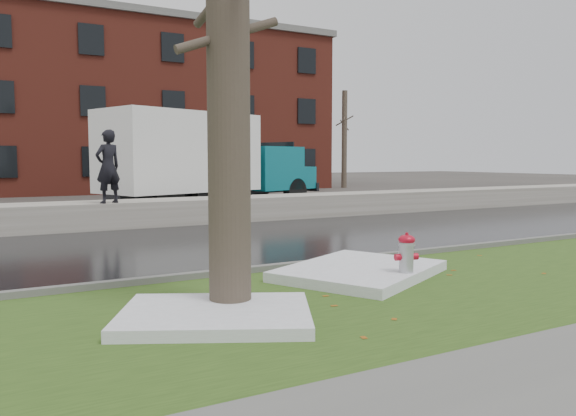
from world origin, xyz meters
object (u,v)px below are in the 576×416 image
fire_hydrant (406,256)px  tree (228,41)px  worker (108,167)px  box_truck (205,160)px

fire_hydrant → tree: size_ratio=0.12×
worker → tree: bearing=66.5°
box_truck → worker: size_ratio=5.43×
tree → box_truck: tree is taller
fire_hydrant → tree: (-2.98, -0.14, 2.91)m
box_truck → worker: 6.23m
tree → worker: (0.33, 9.09, -1.63)m
fire_hydrant → tree: tree is taller
fire_hydrant → tree: bearing=-162.8°
tree → worker: 9.24m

